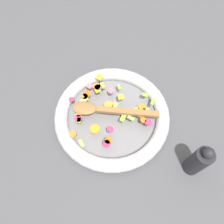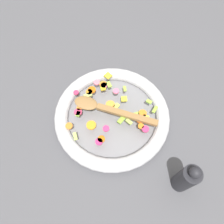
{
  "view_description": "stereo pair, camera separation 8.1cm",
  "coord_description": "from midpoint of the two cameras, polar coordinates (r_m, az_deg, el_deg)",
  "views": [
    {
      "loc": [
        -0.37,
        0.04,
        0.77
      ],
      "look_at": [
        0.0,
        0.0,
        0.05
      ],
      "focal_mm": 35.0,
      "sensor_mm": 36.0,
      "label": 1
    },
    {
      "loc": [
        -0.37,
        -0.04,
        0.77
      ],
      "look_at": [
        0.0,
        0.0,
        0.05
      ],
      "focal_mm": 35.0,
      "sensor_mm": 36.0,
      "label": 2
    }
  ],
  "objects": [
    {
      "name": "ground_plane",
      "position": [
        0.85,
        2.7,
        -1.82
      ],
      "size": [
        4.0,
        4.0,
        0.0
      ],
      "primitive_type": "plane",
      "color": "#4C4C51"
    },
    {
      "name": "skillet",
      "position": [
        0.83,
        2.76,
        -1.16
      ],
      "size": [
        0.44,
        0.44,
        0.05
      ],
      "color": "slate",
      "rests_on": "ground_plane"
    },
    {
      "name": "chopped_vegetables",
      "position": [
        0.82,
        1.81,
        1.05
      ],
      "size": [
        0.32,
        0.33,
        0.01
      ],
      "color": "orange",
      "rests_on": "skillet"
    },
    {
      "name": "wooden_spoon",
      "position": [
        0.8,
        1.34,
        0.6
      ],
      "size": [
        0.1,
        0.32,
        0.01
      ],
      "color": "olive",
      "rests_on": "chopped_vegetables"
    },
    {
      "name": "pepper_mill",
      "position": [
        0.75,
        21.88,
        -16.17
      ],
      "size": [
        0.06,
        0.06,
        0.18
      ],
      "color": "#232328",
      "rests_on": "ground_plane"
    }
  ]
}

